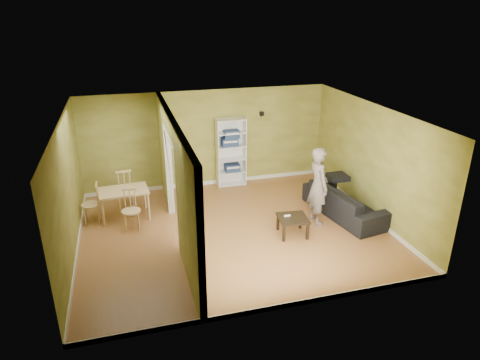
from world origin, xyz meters
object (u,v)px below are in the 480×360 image
Objects in this scene: sofa at (345,198)px; chair_left at (91,203)px; bookshelf at (231,152)px; coffee_table at (293,220)px; chair_far at (125,187)px; dining_table at (124,193)px; person at (318,179)px; chair_near at (131,210)px.

sofa is 5.81m from chair_left.
sofa is 1.22× the size of bookshelf.
coffee_table is 0.60× the size of chair_far.
dining_table reaches higher than coffee_table.
person is 4.16m from chair_near.
chair_near reaches higher than dining_table.
coffee_table is 3.52m from chair_near.
person reaches higher than bookshelf.
chair_left is at bearing -159.33° from bookshelf.
coffee_table is at bearing -18.53° from chair_near.
coffee_table is at bearing 141.14° from chair_far.
chair_near is (0.12, -0.62, -0.16)m from dining_table.
coffee_table is (-1.53, -0.56, -0.09)m from sofa.
bookshelf is 3.15m from dining_table.
bookshelf is at bearing 23.46° from person.
chair_left is at bearing 68.68° from sofa.
chair_left reaches higher than sofa.
bookshelf is 3.86m from chair_left.
chair_near is at bearing 59.19° from chair_left.
bookshelf is at bearing -169.65° from chair_far.
person is (-0.79, -0.14, 0.61)m from sofa.
chair_far reaches higher than chair_near.
dining_table is at bearing 66.21° from sofa.
person reaches higher than chair_near.
dining_table is 0.65m from chair_near.
chair_far reaches higher than chair_left.
bookshelf reaches higher than chair_near.
bookshelf reaches higher than sofa.
chair_left reaches higher than chair_near.
sofa is at bearing -50.60° from bookshelf.
dining_table is (-3.43, 1.82, 0.26)m from coffee_table.
chair_near reaches higher than coffee_table.
person reaches higher than chair_far.
coffee_table is at bearing 116.76° from person.
sofa is at bearing 155.81° from chair_far.
sofa is 1.09× the size of person.
chair_near is at bearing 76.52° from person.
dining_table is 1.07× the size of chair_far.
person is 3.39× the size of coffee_table.
sofa is at bearing 19.99° from coffee_table.
chair_left is (-0.73, -0.07, -0.14)m from dining_table.
chair_left is (-5.68, 1.19, 0.04)m from sofa.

